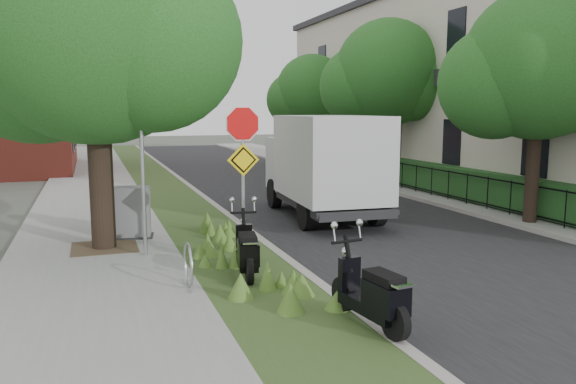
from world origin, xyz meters
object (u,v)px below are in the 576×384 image
at_px(sign_assembly, 243,152).
at_px(box_truck, 324,162).
at_px(scooter_far, 376,301).
at_px(utility_cabinet, 133,213).
at_px(scooter_near, 247,255).

bearing_deg(sign_assembly, box_truck, 50.75).
bearing_deg(box_truck, scooter_far, -108.24).
bearing_deg(scooter_far, box_truck, 71.76).
xyz_separation_m(sign_assembly, box_truck, (3.56, 4.36, -0.67)).
distance_m(box_truck, utility_cabinet, 5.72).
relative_size(sign_assembly, utility_cabinet, 2.66).
bearing_deg(sign_assembly, utility_cabinet, 122.25).
relative_size(scooter_near, box_truck, 0.30).
relative_size(sign_assembly, scooter_near, 1.88).
height_order(scooter_far, utility_cabinet, utility_cabinet).
xyz_separation_m(sign_assembly, scooter_near, (-0.20, -0.97, -1.81)).
relative_size(scooter_far, box_truck, 0.31).
xyz_separation_m(sign_assembly, utility_cabinet, (-1.92, 3.04, -1.63)).
height_order(box_truck, utility_cabinet, box_truck).
height_order(scooter_near, box_truck, box_truck).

